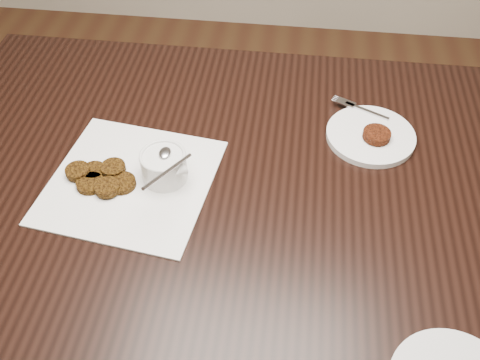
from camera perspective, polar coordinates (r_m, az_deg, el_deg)
name	(u,v)px	position (r m, az deg, el deg)	size (l,w,h in m)	color
table	(250,278)	(1.44, 1.06, -10.37)	(1.53, 0.98, 0.75)	black
napkin	(131,181)	(1.16, -11.53, -0.14)	(0.34, 0.34, 0.00)	white
sauce_ramekin	(162,155)	(1.11, -8.28, 2.69)	(0.13, 0.13, 0.13)	silver
patty_cluster	(99,177)	(1.17, -14.77, 0.34)	(0.19, 0.19, 0.02)	#57360B
plate_with_patty	(371,133)	(1.27, 13.79, 4.87)	(0.20, 0.20, 0.03)	white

